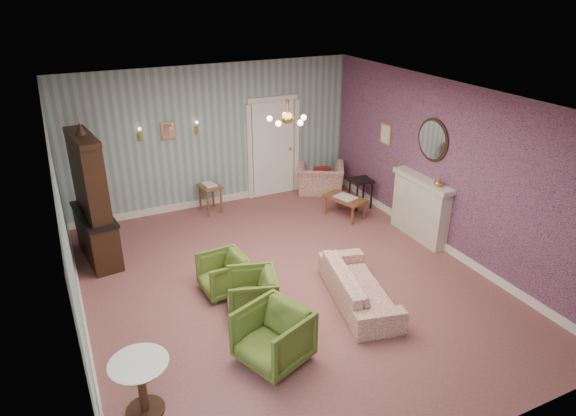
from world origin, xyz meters
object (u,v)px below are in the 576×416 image
sofa_chintz (359,281)px  side_table_black (360,193)px  olive_chair_a (273,334)px  olive_chair_b (252,291)px  olive_chair_c (223,272)px  dresser (90,196)px  fireplace (420,208)px  coffee_table (345,207)px  pedestal_table (142,387)px  wingback_chair (321,174)px

sofa_chintz → side_table_black: sofa_chintz is taller
olive_chair_a → side_table_black: (3.55, 3.52, -0.09)m
olive_chair_b → olive_chair_c: olive_chair_b is taller
dresser → side_table_black: (5.18, -0.11, -0.85)m
fireplace → coffee_table: bearing=119.7°
dresser → olive_chair_a: bearing=-72.9°
olive_chair_c → olive_chair_a: bearing=-1.4°
dresser → pedestal_table: (0.02, -3.78, -0.81)m
wingback_chair → dresser: 4.97m
sofa_chintz → wingback_chair: size_ratio=1.83×
wingback_chair → olive_chair_b: bearing=78.9°
sofa_chintz → side_table_black: (1.89, 2.89, -0.05)m
fireplace → sofa_chintz: bearing=-148.6°
olive_chair_b → olive_chair_c: bearing=-147.2°
fireplace → pedestal_table: fireplace is taller
pedestal_table → coffee_table: bearing=36.3°
olive_chair_b → side_table_black: 4.20m
olive_chair_c → wingback_chair: (3.24, 2.84, 0.10)m
pedestal_table → wingback_chair: bearing=44.6°
fireplace → coffee_table: fireplace is taller
wingback_chair → pedestal_table: wingback_chair is taller
olive_chair_b → wingback_chair: bearing=156.2°
olive_chair_c → sofa_chintz: size_ratio=0.37×
olive_chair_c → side_table_black: size_ratio=1.08×
wingback_chair → fireplace: (0.59, -2.66, 0.14)m
olive_chair_c → wingback_chair: wingback_chair is taller
coffee_table → pedestal_table: pedestal_table is taller
olive_chair_a → side_table_black: 5.00m
olive_chair_b → side_table_black: (3.41, 2.46, -0.04)m
olive_chair_b → sofa_chintz: sofa_chintz is taller
olive_chair_c → sofa_chintz: 2.04m
side_table_black → olive_chair_b: bearing=-144.1°
olive_chair_a → olive_chair_c: olive_chair_a is taller
olive_chair_c → side_table_black: 4.02m
sofa_chintz → coffee_table: sofa_chintz is taller
olive_chair_a → sofa_chintz: bearing=89.0°
dresser → fireplace: dresser is taller
olive_chair_b → olive_chair_a: bearing=9.6°
olive_chair_c → wingback_chair: bearing=128.0°
olive_chair_b → coffee_table: 3.63m
olive_chair_b → coffee_table: size_ratio=0.85×
fireplace → olive_chair_b: bearing=-166.6°
olive_chair_a → pedestal_table: (-1.62, -0.15, -0.05)m
dresser → side_table_black: size_ratio=3.71×
coffee_table → side_table_black: (0.53, 0.26, 0.10)m
olive_chair_a → pedestal_table: bearing=-106.4°
sofa_chintz → wingback_chair: 4.24m
dresser → fireplace: (5.41, -1.71, -0.58)m
wingback_chair → side_table_black: size_ratio=1.60×
sofa_chintz → dresser: size_ratio=0.79×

